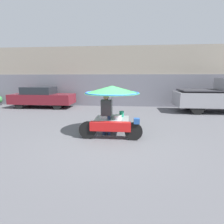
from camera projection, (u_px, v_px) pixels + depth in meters
ground_plane at (111, 138)px, 6.30m from camera, size 36.00×36.00×0.00m
shopfront_building at (122, 77)px, 14.05m from camera, size 28.00×2.06×4.45m
vendor_motorcycle_cart at (112, 97)px, 6.53m from camera, size 2.26×2.08×1.86m
vendor_person at (106, 113)px, 6.53m from camera, size 0.38×0.22×1.56m
parked_car at (42, 97)px, 12.70m from camera, size 4.47×1.69×1.50m
pickup_truck at (222, 96)px, 10.85m from camera, size 5.31×1.94×2.12m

